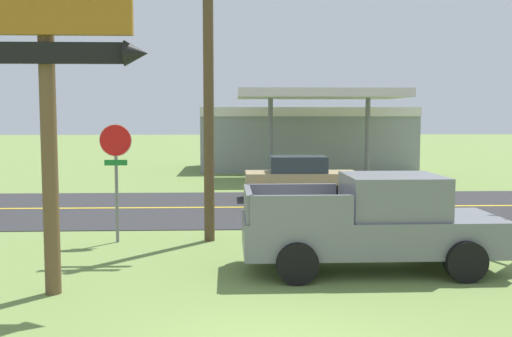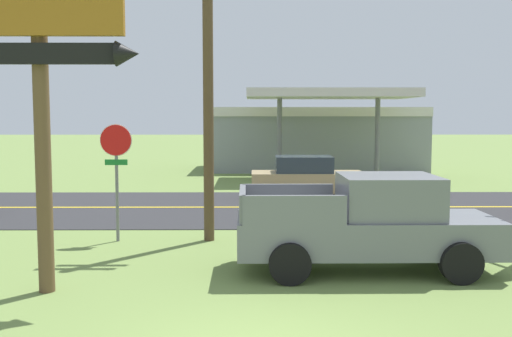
# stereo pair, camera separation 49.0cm
# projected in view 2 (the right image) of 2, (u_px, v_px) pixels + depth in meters

# --- Properties ---
(road_asphalt) EXTENTS (140.00, 8.00, 0.02)m
(road_asphalt) POSITION_uv_depth(u_px,v_px,m) (255.00, 207.00, 20.56)
(road_asphalt) COLOR #2B2B2D
(road_asphalt) RESTS_ON ground
(road_centre_line) EXTENTS (126.00, 0.20, 0.01)m
(road_centre_line) POSITION_uv_depth(u_px,v_px,m) (255.00, 207.00, 20.56)
(road_centre_line) COLOR gold
(road_centre_line) RESTS_ON road_asphalt
(motel_sign) EXTENTS (3.29, 0.54, 6.73)m
(motel_sign) POSITION_uv_depth(u_px,v_px,m) (40.00, 26.00, 10.27)
(motel_sign) COLOR brown
(motel_sign) RESTS_ON ground
(stop_sign) EXTENTS (0.80, 0.08, 2.95)m
(stop_sign) POSITION_uv_depth(u_px,v_px,m) (116.00, 161.00, 14.93)
(stop_sign) COLOR slate
(stop_sign) RESTS_ON ground
(utility_pole) EXTENTS (1.63, 0.26, 8.35)m
(utility_pole) POSITION_uv_depth(u_px,v_px,m) (208.00, 64.00, 14.83)
(utility_pole) COLOR brown
(utility_pole) RESTS_ON ground
(gas_station) EXTENTS (12.00, 11.50, 4.40)m
(gas_station) POSITION_uv_depth(u_px,v_px,m) (316.00, 136.00, 34.99)
(gas_station) COLOR gray
(gas_station) RESTS_ON ground
(pickup_grey_parked_on_lawn) EXTENTS (5.22, 2.27, 1.96)m
(pickup_grey_parked_on_lawn) POSITION_uv_depth(u_px,v_px,m) (369.00, 224.00, 12.17)
(pickup_grey_parked_on_lawn) COLOR slate
(pickup_grey_parked_on_lawn) RESTS_ON ground
(car_tan_near_lane) EXTENTS (4.20, 2.00, 1.64)m
(car_tan_near_lane) POSITION_uv_depth(u_px,v_px,m) (307.00, 178.00, 22.50)
(car_tan_near_lane) COLOR tan
(car_tan_near_lane) RESTS_ON ground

